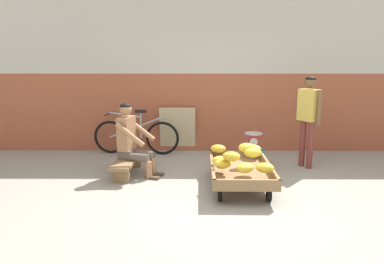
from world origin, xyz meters
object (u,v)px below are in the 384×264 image
(plastic_crate, at_px, (253,158))
(sign_board, at_px, (177,129))
(vendor_seated, at_px, (132,140))
(bicycle_near_left, at_px, (136,136))
(banana_cart, at_px, (240,171))
(customer_adult, at_px, (308,112))
(low_bench, at_px, (128,162))
(weighing_scale, at_px, (253,141))

(plastic_crate, xyz_separation_m, sign_board, (-1.32, 1.05, 0.29))
(plastic_crate, bearing_deg, vendor_seated, -167.48)
(bicycle_near_left, xyz_separation_m, sign_board, (0.79, 0.20, 0.09))
(banana_cart, bearing_deg, customer_adult, 39.14)
(sign_board, relative_size, customer_adult, 0.58)
(vendor_seated, relative_size, sign_board, 1.29)
(low_bench, distance_m, weighing_scale, 2.10)
(vendor_seated, xyz_separation_m, weighing_scale, (1.96, 0.43, -0.11))
(bicycle_near_left, bearing_deg, plastic_crate, -21.98)
(customer_adult, bearing_deg, sign_board, 154.61)
(bicycle_near_left, distance_m, sign_board, 0.82)
(sign_board, bearing_deg, vendor_seated, -113.38)
(low_bench, bearing_deg, sign_board, 63.56)
(sign_board, bearing_deg, banana_cart, -64.35)
(customer_adult, bearing_deg, weighing_scale, -179.87)
(low_bench, xyz_separation_m, bicycle_near_left, (-0.06, 1.26, 0.15))
(vendor_seated, xyz_separation_m, customer_adult, (2.86, 0.44, 0.38))
(low_bench, height_order, sign_board, sign_board)
(banana_cart, relative_size, customer_adult, 0.95)
(plastic_crate, bearing_deg, customer_adult, 0.06)
(banana_cart, distance_m, customer_adult, 1.74)
(low_bench, relative_size, weighing_scale, 3.73)
(plastic_crate, bearing_deg, bicycle_near_left, 158.02)
(banana_cart, distance_m, weighing_scale, 1.07)
(banana_cart, xyz_separation_m, vendor_seated, (-1.63, 0.56, 0.33))
(vendor_seated, height_order, weighing_scale, vendor_seated)
(sign_board, xyz_separation_m, customer_adult, (2.22, -1.05, 0.51))
(plastic_crate, height_order, customer_adult, customer_adult)
(plastic_crate, height_order, weighing_scale, weighing_scale)
(banana_cart, relative_size, vendor_seated, 1.27)
(sign_board, height_order, customer_adult, customer_adult)
(low_bench, distance_m, vendor_seated, 0.38)
(low_bench, distance_m, bicycle_near_left, 1.27)
(low_bench, height_order, weighing_scale, weighing_scale)
(vendor_seated, distance_m, sign_board, 1.63)
(vendor_seated, relative_size, plastic_crate, 3.17)
(vendor_seated, bearing_deg, sign_board, 66.62)
(bicycle_near_left, height_order, customer_adult, customer_adult)
(banana_cart, height_order, vendor_seated, vendor_seated)
(banana_cart, relative_size, low_bench, 1.30)
(weighing_scale, relative_size, customer_adult, 0.20)
(vendor_seated, xyz_separation_m, plastic_crate, (1.96, 0.44, -0.42))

